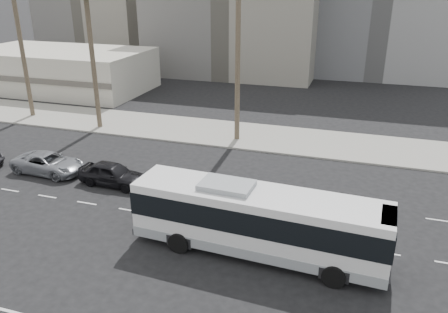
% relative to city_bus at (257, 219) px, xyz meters
% --- Properties ---
extents(ground, '(700.00, 700.00, 0.00)m').
position_rel_city_bus_xyz_m(ground, '(-2.55, 1.95, -1.95)').
color(ground, black).
rests_on(ground, ground).
extents(sidewalk_north, '(120.00, 7.00, 0.15)m').
position_rel_city_bus_xyz_m(sidewalk_north, '(-2.55, 17.45, -1.88)').
color(sidewalk_north, gray).
rests_on(sidewalk_north, ground).
extents(commercial_low, '(22.00, 12.16, 5.00)m').
position_rel_city_bus_xyz_m(commercial_low, '(-32.55, 27.94, 0.55)').
color(commercial_low, beige).
rests_on(commercial_low, ground).
extents(midrise_beige_west, '(24.00, 18.00, 18.00)m').
position_rel_city_bus_xyz_m(midrise_beige_west, '(-14.55, 46.95, 7.05)').
color(midrise_beige_west, slate).
rests_on(midrise_beige_west, ground).
extents(midrise_beige_far, '(18.00, 16.00, 15.00)m').
position_rel_city_bus_xyz_m(midrise_beige_far, '(-40.55, 51.95, 5.55)').
color(midrise_beige_far, slate).
rests_on(midrise_beige_far, ground).
extents(city_bus, '(13.07, 3.55, 3.72)m').
position_rel_city_bus_xyz_m(city_bus, '(0.00, 0.00, 0.00)').
color(city_bus, silver).
rests_on(city_bus, ground).
extents(car_a, '(2.14, 4.83, 1.61)m').
position_rel_city_bus_xyz_m(car_a, '(-11.41, 4.89, -1.15)').
color(car_a, black).
rests_on(car_a, ground).
extents(car_b, '(2.74, 5.50, 1.50)m').
position_rel_city_bus_xyz_m(car_b, '(-16.91, 5.24, -1.20)').
color(car_b, gray).
rests_on(car_b, ground).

